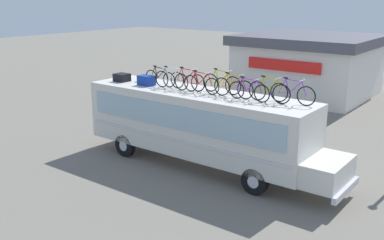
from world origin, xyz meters
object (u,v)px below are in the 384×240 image
Objects in this scene: rooftop_bicycle_5 at (222,83)px; luggage_bag_1 at (122,77)px; rooftop_bicycle_6 at (233,87)px; rooftop_bicycle_3 at (187,81)px; rooftop_bicycle_2 at (171,80)px; rooftop_bicycle_4 at (201,84)px; bus at (201,124)px; rooftop_bicycle_9 at (292,93)px; rooftop_bicycle_1 at (160,78)px; rooftop_bicycle_8 at (269,91)px; rooftop_bicycle_7 at (249,91)px; luggage_bag_3 at (146,80)px; luggage_bag_2 at (144,78)px.

luggage_bag_1 is at bearing -173.18° from rooftop_bicycle_5.
rooftop_bicycle_3 is at bearing 178.77° from rooftop_bicycle_6.
rooftop_bicycle_4 is (1.49, 0.05, -0.01)m from rooftop_bicycle_2.
bus is 6.50× the size of rooftop_bicycle_9.
rooftop_bicycle_3 reaches higher than rooftop_bicycle_2.
luggage_bag_1 is at bearing -175.59° from rooftop_bicycle_9.
rooftop_bicycle_8 is at bearing 1.29° from rooftop_bicycle_1.
rooftop_bicycle_6 is 1.00× the size of rooftop_bicycle_9.
rooftop_bicycle_9 reaches higher than rooftop_bicycle_1.
rooftop_bicycle_6 is at bearing -0.03° from rooftop_bicycle_1.
rooftop_bicycle_8 is (5.17, 0.12, 0.04)m from rooftop_bicycle_1.
rooftop_bicycle_7 is (0.74, -0.09, -0.03)m from rooftop_bicycle_6.
rooftop_bicycle_2 reaches higher than luggage_bag_3.
rooftop_bicycle_9 reaches higher than rooftop_bicycle_3.
luggage_bag_1 is (-4.28, -0.20, 1.48)m from bus.
rooftop_bicycle_3 is 0.84m from rooftop_bicycle_4.
rooftop_bicycle_9 is at bearing 9.51° from rooftop_bicycle_6.
rooftop_bicycle_5 reaches higher than rooftop_bicycle_7.
rooftop_bicycle_3 is (0.67, 0.22, 0.00)m from rooftop_bicycle_2.
rooftop_bicycle_9 reaches higher than rooftop_bicycle_2.
luggage_bag_2 is at bearing 166.55° from rooftop_bicycle_2.
rooftop_bicycle_5 reaches higher than luggage_bag_1.
luggage_bag_3 is (0.71, -0.57, 0.07)m from luggage_bag_2.
rooftop_bicycle_8 is (4.39, 0.29, 0.01)m from rooftop_bicycle_2.
bus is at bearing 5.23° from rooftop_bicycle_2.
rooftop_bicycle_2 is at bearing -12.41° from rooftop_bicycle_1.
rooftop_bicycle_2 is at bearing -173.96° from rooftop_bicycle_9.
luggage_bag_2 is at bearing -179.55° from rooftop_bicycle_9.
rooftop_bicycle_4 is at bearing -7.01° from luggage_bag_2.
rooftop_bicycle_2 is (-1.42, -0.13, 1.69)m from bus.
rooftop_bicycle_4 reaches higher than rooftop_bicycle_7.
luggage_bag_3 is 6.55m from rooftop_bicycle_9.
rooftop_bicycle_6 is at bearing 3.40° from luggage_bag_3.
rooftop_bicycle_4 is at bearing -179.32° from rooftop_bicycle_7.
luggage_bag_1 is 0.36× the size of rooftop_bicycle_2.
rooftop_bicycle_8 reaches higher than rooftop_bicycle_4.
rooftop_bicycle_3 is 4.52m from rooftop_bicycle_9.
luggage_bag_1 is at bearing -177.15° from rooftop_bicycle_8.
rooftop_bicycle_9 is at bearing 4.41° from luggage_bag_1.
rooftop_bicycle_8 is at bearing 3.06° from bus.
rooftop_bicycle_7 is at bearing -163.88° from rooftop_bicycle_8.
rooftop_bicycle_8 is (2.89, 0.23, 0.02)m from rooftop_bicycle_4.
rooftop_bicycle_3 is at bearing 168.68° from rooftop_bicycle_4.
luggage_bag_2 reaches higher than bus.
rooftop_bicycle_3 is (3.53, 0.29, 0.21)m from luggage_bag_1.
bus is at bearing 4.42° from luggage_bag_3.
luggage_bag_1 is 0.37× the size of rooftop_bicycle_8.
rooftop_bicycle_1 reaches higher than bus.
bus is 4.15m from rooftop_bicycle_9.
rooftop_bicycle_8 reaches higher than rooftop_bicycle_2.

